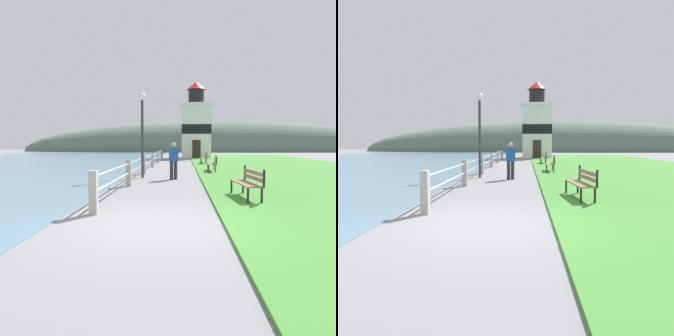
% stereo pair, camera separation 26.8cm
% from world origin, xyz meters
% --- Properties ---
extents(ground_plane, '(160.00, 160.00, 0.00)m').
position_xyz_m(ground_plane, '(0.00, 0.00, 0.00)').
color(ground_plane, slate).
extents(grass_verge, '(12.00, 45.16, 0.06)m').
position_xyz_m(grass_verge, '(7.47, 15.05, 0.03)').
color(grass_verge, '#428433').
rests_on(grass_verge, ground_plane).
extents(seawall_railing, '(0.18, 24.77, 1.01)m').
position_xyz_m(seawall_railing, '(-1.37, 13.30, 0.59)').
color(seawall_railing, '#A8A399').
rests_on(seawall_railing, ground_plane).
extents(park_bench_near, '(0.65, 1.82, 0.94)m').
position_xyz_m(park_bench_near, '(2.56, 3.15, 0.54)').
color(park_bench_near, '#846B51').
rests_on(park_bench_near, ground_plane).
extents(park_bench_midway, '(0.57, 1.93, 0.94)m').
position_xyz_m(park_bench_midway, '(2.39, 12.19, 0.54)').
color(park_bench_midway, '#846B51').
rests_on(park_bench_midway, ground_plane).
extents(park_bench_far, '(0.65, 1.99, 0.94)m').
position_xyz_m(park_bench_far, '(2.42, 19.62, 0.54)').
color(park_bench_far, '#846B51').
rests_on(park_bench_far, ground_plane).
extents(lighthouse, '(3.64, 3.64, 8.45)m').
position_xyz_m(lighthouse, '(2.16, 30.74, 3.53)').
color(lighthouse, white).
rests_on(lighthouse, ground_plane).
extents(person_strolling, '(0.43, 0.28, 1.66)m').
position_xyz_m(person_strolling, '(0.26, 8.36, 0.90)').
color(person_strolling, '#28282D').
rests_on(person_strolling, ground_plane).
extents(lamp_post, '(0.36, 0.36, 3.96)m').
position_xyz_m(lamp_post, '(-1.22, 8.97, 2.74)').
color(lamp_post, '#333338').
rests_on(lamp_post, ground_plane).
extents(distant_hillside, '(80.00, 16.00, 12.00)m').
position_xyz_m(distant_hillside, '(8.00, 60.11, 0.00)').
color(distant_hillside, '#566B5B').
rests_on(distant_hillside, ground_plane).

